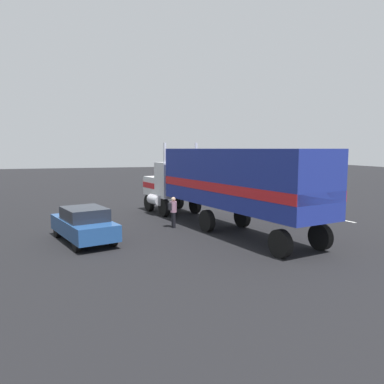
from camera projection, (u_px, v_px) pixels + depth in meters
ground_plane at (175, 210)px, 25.47m from camera, size 120.00×120.00×0.00m
lane_stripe_near at (227, 209)px, 25.94m from camera, size 4.30×1.27×0.01m
lane_stripe_mid at (259, 207)px, 26.74m from camera, size 4.30×1.24×0.01m
lane_stripe_far at (325, 217)px, 23.12m from camera, size 4.35×0.97×0.01m
semi_truck at (224, 181)px, 19.31m from camera, size 14.35×5.72×4.50m
person_bystander at (173, 211)px, 19.81m from camera, size 0.34×0.45×1.63m
parked_car at (84, 224)px, 16.80m from camera, size 4.73×2.99×1.57m
motorcycle at (290, 215)px, 20.99m from camera, size 2.01×0.85×1.12m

